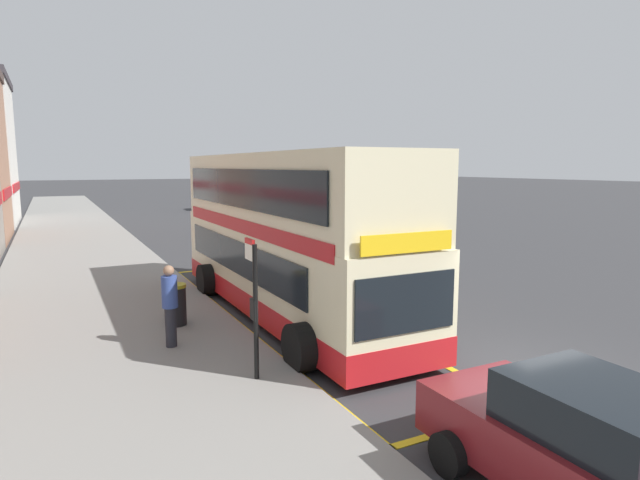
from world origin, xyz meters
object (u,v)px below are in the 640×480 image
at_px(parked_car_maroon_across, 589,449).
at_px(parked_car_navy_kerbside, 209,202).
at_px(pedestrian_waiting_near_sign, 170,302).
at_px(double_decker_bus, 285,240).
at_px(litter_bin, 175,304).
at_px(parked_car_navy_ahead, 263,224).
at_px(bus_stop_sign, 254,297).

height_order(parked_car_maroon_across, parked_car_navy_kerbside, same).
xyz_separation_m(parked_car_maroon_across, pedestrian_waiting_near_sign, (-3.24, 7.76, 0.34)).
xyz_separation_m(double_decker_bus, litter_bin, (-3.02, -0.12, -1.40)).
bearing_deg(parked_car_navy_ahead, parked_car_navy_kerbside, -94.34).
bearing_deg(pedestrian_waiting_near_sign, parked_car_navy_kerbside, 73.50).
bearing_deg(bus_stop_sign, pedestrian_waiting_near_sign, 113.13).
bearing_deg(bus_stop_sign, litter_bin, 98.79).
distance_m(parked_car_maroon_across, litter_bin, 9.74).
bearing_deg(pedestrian_waiting_near_sign, bus_stop_sign, -66.87).
distance_m(parked_car_navy_ahead, parked_car_navy_kerbside, 20.16).
bearing_deg(litter_bin, double_decker_bus, 2.29).
distance_m(bus_stop_sign, parked_car_navy_kerbside, 40.48).
bearing_deg(parked_car_maroon_across, parked_car_navy_kerbside, 78.34).
relative_size(double_decker_bus, pedestrian_waiting_near_sign, 6.15).
xyz_separation_m(double_decker_bus, parked_car_maroon_across, (-0.21, -9.45, -1.27)).
relative_size(double_decker_bus, parked_car_navy_ahead, 2.66).
relative_size(parked_car_maroon_across, litter_bin, 4.06).
xyz_separation_m(double_decker_bus, parked_car_navy_kerbside, (7.45, 35.10, -1.27)).
height_order(parked_car_navy_ahead, pedestrian_waiting_near_sign, pedestrian_waiting_near_sign).
bearing_deg(double_decker_bus, parked_car_maroon_across, -91.30).
relative_size(parked_car_navy_ahead, litter_bin, 4.06).
distance_m(double_decker_bus, bus_stop_sign, 4.81).
relative_size(double_decker_bus, litter_bin, 10.78).
bearing_deg(parked_car_navy_kerbside, double_decker_bus, -104.70).
relative_size(parked_car_navy_kerbside, litter_bin, 4.06).
bearing_deg(double_decker_bus, litter_bin, -177.71).
distance_m(double_decker_bus, litter_bin, 3.34).
xyz_separation_m(bus_stop_sign, litter_bin, (-0.62, 4.03, -1.02)).
height_order(bus_stop_sign, parked_car_navy_ahead, bus_stop_sign).
bearing_deg(parked_car_navy_kerbside, pedestrian_waiting_near_sign, -109.22).
height_order(double_decker_bus, bus_stop_sign, double_decker_bus).
bearing_deg(pedestrian_waiting_near_sign, parked_car_navy_ahead, 62.87).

